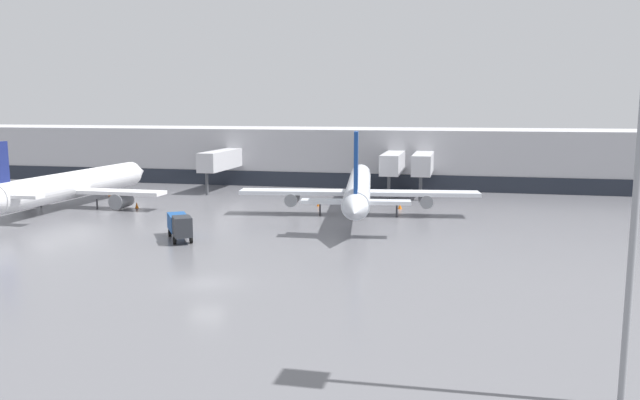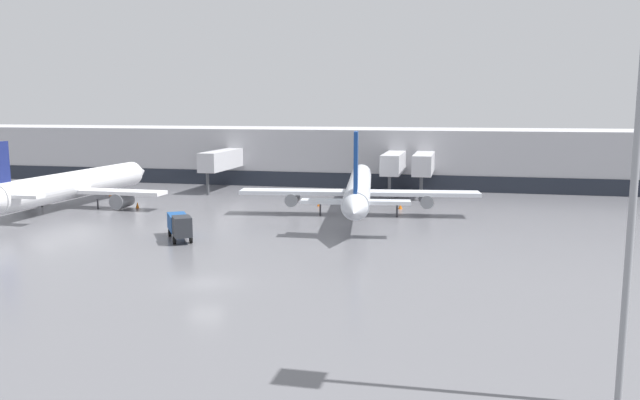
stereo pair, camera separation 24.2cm
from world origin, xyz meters
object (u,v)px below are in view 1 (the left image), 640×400
Objects in this scene: parked_jet_0 at (358,188)px; traffic_cone_4 at (319,204)px; traffic_cone_0 at (109,193)px; traffic_cone_2 at (400,206)px; parked_jet_1 at (71,186)px; traffic_cone_1 at (137,205)px; service_truck_1 at (180,224)px.

traffic_cone_4 is at bearing 38.49° from parked_jet_0.
traffic_cone_0 reaches higher than traffic_cone_2.
parked_jet_1 is at bearing -84.58° from traffic_cone_0.
parked_jet_0 reaches higher than traffic_cone_1.
traffic_cone_1 is 32.73m from traffic_cone_2.
traffic_cone_1 is 22.71m from traffic_cone_4.
traffic_cone_2 is at bearing 108.03° from service_truck_1.
parked_jet_0 is 38.16m from traffic_cone_0.
parked_jet_1 is 6.20× the size of service_truck_1.
parked_jet_1 is at bearing 85.03° from parked_jet_0.
traffic_cone_4 is at bearing -179.58° from traffic_cone_2.
traffic_cone_0 is at bearing -170.83° from service_truck_1.
parked_jet_0 is at bearing -86.43° from parked_jet_1.
traffic_cone_4 is (30.11, 7.55, -2.38)m from parked_jet_1.
traffic_cone_2 is (4.28, 5.83, -2.83)m from parked_jet_0.
parked_jet_1 is at bearing -157.47° from service_truck_1.
parked_jet_0 is 7.77m from traffic_cone_2.
parked_jet_1 is 41.19m from traffic_cone_2.
service_truck_1 is 34.11m from traffic_cone_0.
service_truck_1 is 24.20m from traffic_cone_4.
traffic_cone_4 is (-6.02, 5.75, -2.83)m from parked_jet_0.
traffic_cone_0 is (-0.97, 10.28, -2.36)m from parked_jet_1.
traffic_cone_1 is (-13.40, 16.20, -1.09)m from service_truck_1.
traffic_cone_4 is at bearing 127.15° from service_truck_1.
traffic_cone_0 is at bearing 176.33° from traffic_cone_2.
traffic_cone_0 is (-22.72, 25.42, -1.12)m from service_truck_1.
parked_jet_1 reaches higher than service_truck_1.
traffic_cone_0 is at bearing 135.33° from traffic_cone_1.
traffic_cone_2 is 10.30m from traffic_cone_4.
traffic_cone_2 is (18.66, 22.76, -1.14)m from service_truck_1.
parked_jet_1 is 31.13m from traffic_cone_4.
traffic_cone_0 is 13.10m from traffic_cone_1.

